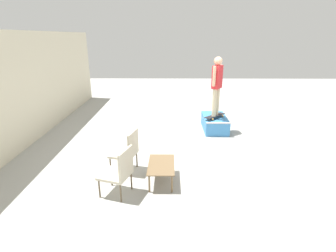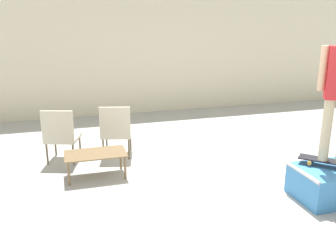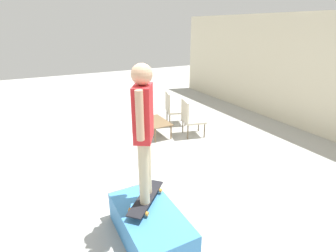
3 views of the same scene
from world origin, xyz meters
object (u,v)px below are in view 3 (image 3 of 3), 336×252
(patio_chair_right, at_px, (190,117))
(person_skater, at_px, (144,124))
(skateboard_on_ramp, at_px, (146,198))
(coffee_table, at_px, (156,122))
(skate_ramp_box, at_px, (150,225))
(patio_chair_left, at_px, (173,107))

(patio_chair_right, bearing_deg, person_skater, 152.17)
(skateboard_on_ramp, height_order, coffee_table, skateboard_on_ramp)
(skateboard_on_ramp, distance_m, patio_chair_right, 3.45)
(skate_ramp_box, distance_m, skateboard_on_ramp, 0.36)
(person_skater, height_order, coffee_table, person_skater)
(skate_ramp_box, xyz_separation_m, patio_chair_left, (-3.67, 2.35, 0.29))
(skateboard_on_ramp, xyz_separation_m, coffee_table, (-2.99, 1.56, -0.17))
(skate_ramp_box, distance_m, patio_chair_left, 4.37)
(skateboard_on_ramp, xyz_separation_m, patio_chair_right, (-2.55, 2.31, -0.02))
(patio_chair_right, bearing_deg, patio_chair_left, 14.25)
(skate_ramp_box, height_order, patio_chair_left, patio_chair_left)
(coffee_table, bearing_deg, patio_chair_right, 59.98)
(skate_ramp_box, relative_size, coffee_table, 1.44)
(person_skater, xyz_separation_m, patio_chair_left, (-3.48, 2.32, -1.07))
(skateboard_on_ramp, bearing_deg, patio_chair_left, -168.15)
(coffee_table, relative_size, patio_chair_left, 0.99)
(patio_chair_left, bearing_deg, skate_ramp_box, 164.85)
(skate_ramp_box, height_order, coffee_table, skate_ramp_box)
(skateboard_on_ramp, relative_size, coffee_table, 0.79)
(coffee_table, height_order, patio_chair_right, patio_chair_right)
(person_skater, bearing_deg, skateboard_on_ramp, -148.79)
(skate_ramp_box, distance_m, patio_chair_right, 3.62)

